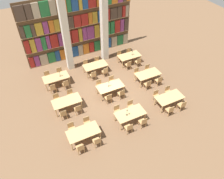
% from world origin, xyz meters
% --- Properties ---
extents(ground_plane, '(40.00, 40.00, 0.00)m').
position_xyz_m(ground_plane, '(0.00, 0.00, 0.00)').
color(ground_plane, brown).
extents(bookshelf_bank, '(9.54, 0.35, 5.50)m').
position_xyz_m(bookshelf_bank, '(0.01, 5.89, 2.69)').
color(bookshelf_bank, brown).
rests_on(bookshelf_bank, ground_plane).
extents(pillar_left, '(0.51, 0.51, 6.00)m').
position_xyz_m(pillar_left, '(-1.60, 4.40, 3.00)').
color(pillar_left, silver).
rests_on(pillar_left, ground_plane).
extents(pillar_center, '(0.51, 0.51, 6.00)m').
position_xyz_m(pillar_center, '(1.60, 4.40, 3.00)').
color(pillar_center, silver).
rests_on(pillar_center, ground_plane).
extents(reading_table_0, '(1.93, 0.99, 0.76)m').
position_xyz_m(reading_table_0, '(-3.17, -2.89, 0.68)').
color(reading_table_0, tan).
rests_on(reading_table_0, ground_plane).
extents(chair_0, '(0.42, 0.40, 0.87)m').
position_xyz_m(chair_0, '(-3.67, -3.67, 0.47)').
color(chair_0, tan).
rests_on(chair_0, ground_plane).
extents(chair_1, '(0.42, 0.40, 0.87)m').
position_xyz_m(chair_1, '(-3.67, -2.12, 0.47)').
color(chair_1, tan).
rests_on(chair_1, ground_plane).
extents(chair_2, '(0.42, 0.40, 0.87)m').
position_xyz_m(chair_2, '(-2.64, -3.67, 0.47)').
color(chair_2, tan).
rests_on(chair_2, ground_plane).
extents(chair_3, '(0.42, 0.40, 0.87)m').
position_xyz_m(chair_3, '(-2.64, -2.12, 0.47)').
color(chair_3, tan).
rests_on(chair_3, ground_plane).
extents(reading_table_1, '(1.93, 0.99, 0.76)m').
position_xyz_m(reading_table_1, '(0.02, -2.86, 0.68)').
color(reading_table_1, tan).
rests_on(reading_table_1, ground_plane).
extents(chair_4, '(0.42, 0.40, 0.87)m').
position_xyz_m(chair_4, '(-0.49, -3.64, 0.47)').
color(chair_4, tan).
rests_on(chair_4, ground_plane).
extents(chair_5, '(0.42, 0.40, 0.87)m').
position_xyz_m(chair_5, '(-0.49, -2.08, 0.47)').
color(chair_5, tan).
rests_on(chair_5, ground_plane).
extents(chair_6, '(0.42, 0.40, 0.87)m').
position_xyz_m(chair_6, '(0.53, -3.64, 0.47)').
color(chair_6, tan).
rests_on(chair_6, ground_plane).
extents(chair_7, '(0.42, 0.40, 0.87)m').
position_xyz_m(chair_7, '(0.53, -2.08, 0.47)').
color(chair_7, tan).
rests_on(chair_7, ground_plane).
extents(desk_lamp_0, '(0.14, 0.14, 0.49)m').
position_xyz_m(desk_lamp_0, '(-0.24, -2.89, 1.09)').
color(desk_lamp_0, brown).
rests_on(desk_lamp_0, reading_table_1).
extents(reading_table_2, '(1.93, 0.99, 0.76)m').
position_xyz_m(reading_table_2, '(3.18, -2.80, 0.68)').
color(reading_table_2, tan).
rests_on(reading_table_2, ground_plane).
extents(chair_8, '(0.42, 0.40, 0.87)m').
position_xyz_m(chair_8, '(2.67, -3.58, 0.47)').
color(chair_8, tan).
rests_on(chair_8, ground_plane).
extents(chair_9, '(0.42, 0.40, 0.87)m').
position_xyz_m(chair_9, '(2.67, -2.02, 0.47)').
color(chair_9, tan).
rests_on(chair_9, ground_plane).
extents(chair_10, '(0.42, 0.40, 0.87)m').
position_xyz_m(chair_10, '(3.68, -3.58, 0.47)').
color(chair_10, tan).
rests_on(chair_10, ground_plane).
extents(chair_11, '(0.42, 0.40, 0.87)m').
position_xyz_m(chair_11, '(3.68, -2.02, 0.47)').
color(chair_11, tan).
rests_on(chair_11, ground_plane).
extents(reading_table_3, '(1.93, 0.99, 0.76)m').
position_xyz_m(reading_table_3, '(-3.28, -0.01, 0.68)').
color(reading_table_3, tan).
rests_on(reading_table_3, ground_plane).
extents(chair_12, '(0.42, 0.40, 0.87)m').
position_xyz_m(chair_12, '(-3.79, -0.79, 0.47)').
color(chair_12, tan).
rests_on(chair_12, ground_plane).
extents(chair_13, '(0.42, 0.40, 0.87)m').
position_xyz_m(chair_13, '(-3.79, 0.77, 0.47)').
color(chair_13, tan).
rests_on(chair_13, ground_plane).
extents(chair_14, '(0.42, 0.40, 0.87)m').
position_xyz_m(chair_14, '(-2.79, -0.79, 0.47)').
color(chair_14, tan).
rests_on(chair_14, ground_plane).
extents(chair_15, '(0.42, 0.40, 0.87)m').
position_xyz_m(chair_15, '(-2.79, 0.77, 0.47)').
color(chair_15, tan).
rests_on(chair_15, ground_plane).
extents(reading_table_4, '(1.93, 0.99, 0.76)m').
position_xyz_m(reading_table_4, '(0.01, 0.03, 0.68)').
color(reading_table_4, tan).
rests_on(reading_table_4, ground_plane).
extents(chair_16, '(0.42, 0.40, 0.87)m').
position_xyz_m(chair_16, '(-0.51, -0.75, 0.47)').
color(chair_16, tan).
rests_on(chair_16, ground_plane).
extents(chair_17, '(0.42, 0.40, 0.87)m').
position_xyz_m(chair_17, '(-0.51, 0.81, 0.47)').
color(chair_17, tan).
rests_on(chair_17, ground_plane).
extents(chair_18, '(0.42, 0.40, 0.87)m').
position_xyz_m(chair_18, '(0.53, -0.75, 0.47)').
color(chair_18, tan).
rests_on(chair_18, ground_plane).
extents(chair_19, '(0.42, 0.40, 0.87)m').
position_xyz_m(chair_19, '(0.53, 0.81, 0.47)').
color(chair_19, tan).
rests_on(chair_19, ground_plane).
extents(desk_lamp_1, '(0.14, 0.14, 0.45)m').
position_xyz_m(desk_lamp_1, '(-0.08, 0.08, 1.06)').
color(desk_lamp_1, brown).
rests_on(desk_lamp_1, reading_table_4).
extents(reading_table_5, '(1.93, 0.99, 0.76)m').
position_xyz_m(reading_table_5, '(3.26, 0.03, 0.68)').
color(reading_table_5, tan).
rests_on(reading_table_5, ground_plane).
extents(chair_20, '(0.42, 0.40, 0.87)m').
position_xyz_m(chair_20, '(2.77, -0.75, 0.47)').
color(chair_20, tan).
rests_on(chair_20, ground_plane).
extents(chair_21, '(0.42, 0.40, 0.87)m').
position_xyz_m(chair_21, '(2.77, 0.81, 0.47)').
color(chair_21, tan).
rests_on(chair_21, ground_plane).
extents(chair_22, '(0.42, 0.40, 0.87)m').
position_xyz_m(chair_22, '(3.78, -0.75, 0.47)').
color(chair_22, tan).
rests_on(chair_22, ground_plane).
extents(chair_23, '(0.42, 0.40, 0.87)m').
position_xyz_m(chair_23, '(3.78, 0.81, 0.47)').
color(chair_23, tan).
rests_on(chair_23, ground_plane).
extents(reading_table_6, '(1.93, 0.99, 0.76)m').
position_xyz_m(reading_table_6, '(-3.25, 2.78, 0.68)').
color(reading_table_6, tan).
rests_on(reading_table_6, ground_plane).
extents(chair_24, '(0.42, 0.40, 0.87)m').
position_xyz_m(chair_24, '(-3.75, 2.00, 0.47)').
color(chair_24, tan).
rests_on(chair_24, ground_plane).
extents(chair_25, '(0.42, 0.40, 0.87)m').
position_xyz_m(chair_25, '(-3.75, 3.56, 0.47)').
color(chair_25, tan).
rests_on(chair_25, ground_plane).
extents(chair_26, '(0.42, 0.40, 0.87)m').
position_xyz_m(chair_26, '(-2.75, 2.00, 0.47)').
color(chair_26, tan).
rests_on(chair_26, ground_plane).
extents(chair_27, '(0.42, 0.40, 0.87)m').
position_xyz_m(chair_27, '(-2.75, 3.56, 0.47)').
color(chair_27, tan).
rests_on(chair_27, ground_plane).
extents(desk_lamp_2, '(0.14, 0.14, 0.45)m').
position_xyz_m(desk_lamp_2, '(-2.91, 2.74, 1.06)').
color(desk_lamp_2, brown).
rests_on(desk_lamp_2, reading_table_6).
extents(reading_table_7, '(1.93, 0.99, 0.76)m').
position_xyz_m(reading_table_7, '(0.03, 2.86, 0.68)').
color(reading_table_7, tan).
rests_on(reading_table_7, ground_plane).
extents(chair_28, '(0.42, 0.40, 0.87)m').
position_xyz_m(chair_28, '(-0.49, 2.08, 0.47)').
color(chair_28, tan).
rests_on(chair_28, ground_plane).
extents(chair_29, '(0.42, 0.40, 0.87)m').
position_xyz_m(chair_29, '(-0.49, 3.63, 0.47)').
color(chair_29, tan).
rests_on(chair_29, ground_plane).
extents(chair_30, '(0.42, 0.40, 0.87)m').
position_xyz_m(chair_30, '(0.54, 2.08, 0.47)').
color(chair_30, tan).
rests_on(chair_30, ground_plane).
extents(chair_31, '(0.42, 0.40, 0.87)m').
position_xyz_m(chair_31, '(0.54, 3.63, 0.47)').
color(chair_31, tan).
rests_on(chair_31, ground_plane).
extents(reading_table_8, '(1.93, 0.99, 0.76)m').
position_xyz_m(reading_table_8, '(3.20, 2.84, 0.68)').
color(reading_table_8, tan).
rests_on(reading_table_8, ground_plane).
extents(chair_32, '(0.42, 0.40, 0.87)m').
position_xyz_m(chair_32, '(2.67, 2.06, 0.47)').
color(chair_32, tan).
rests_on(chair_32, ground_plane).
extents(chair_33, '(0.42, 0.40, 0.87)m').
position_xyz_m(chair_33, '(2.67, 3.62, 0.47)').
color(chair_33, tan).
rests_on(chair_33, ground_plane).
extents(chair_34, '(0.42, 0.40, 0.87)m').
position_xyz_m(chair_34, '(3.64, 2.06, 0.47)').
color(chair_34, tan).
rests_on(chair_34, ground_plane).
extents(chair_35, '(0.42, 0.40, 0.87)m').
position_xyz_m(chair_35, '(3.64, 3.62, 0.47)').
color(chair_35, tan).
rests_on(chair_35, ground_plane).
extents(desk_lamp_3, '(0.14, 0.14, 0.41)m').
position_xyz_m(desk_lamp_3, '(3.47, 2.82, 1.03)').
color(desk_lamp_3, brown).
rests_on(desk_lamp_3, reading_table_8).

